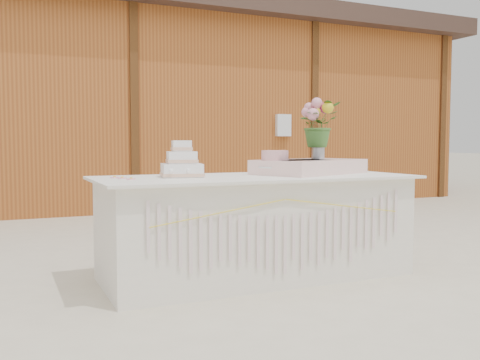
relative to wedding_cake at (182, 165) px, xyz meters
name	(u,v)px	position (x,y,z in m)	size (l,w,h in m)	color
ground	(256,276)	(0.55, -0.11, -0.86)	(80.00, 80.00, 0.00)	beige
barn	(108,105)	(0.54, 5.88, 0.82)	(12.60, 4.60, 3.30)	#985320
cake_table	(256,226)	(0.55, -0.12, -0.47)	(2.40, 1.00, 0.77)	white
wedding_cake	(182,165)	(0.00, 0.00, 0.00)	(0.35, 0.35, 0.27)	white
pink_cake_stand	(275,161)	(0.73, -0.08, 0.02)	(0.27, 0.27, 0.19)	white
satin_runner	(310,167)	(1.07, -0.03, -0.03)	(0.91, 0.53, 0.11)	beige
flower_vase	(318,150)	(1.20, 0.05, 0.10)	(0.11, 0.11, 0.15)	#B8B7BD
bouquet	(318,119)	(1.20, 0.05, 0.36)	(0.34, 0.29, 0.38)	#3D6D2B
loose_flowers	(123,178)	(-0.43, -0.02, -0.08)	(0.12, 0.30, 0.02)	pink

